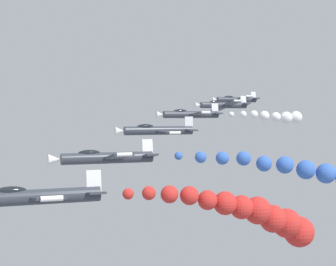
{
  "coord_description": "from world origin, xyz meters",
  "views": [
    {
      "loc": [
        -61.81,
        22.87,
        80.34
      ],
      "look_at": [
        0.0,
        0.0,
        78.0
      ],
      "focal_mm": 55.93,
      "sensor_mm": 36.0,
      "label": 1
    }
  ],
  "objects_px": {
    "airplane_high_slot": "(236,100)",
    "airplane_left_inner": "(35,197)",
    "airplane_trailing": "(223,105)",
    "airplane_right_outer": "(190,114)",
    "airplane_left_outer": "(157,130)",
    "airplane_right_inner": "(106,158)"
  },
  "relations": [
    {
      "from": "airplane_high_slot",
      "to": "airplane_left_inner",
      "type": "bearing_deg",
      "value": 141.83
    },
    {
      "from": "airplane_trailing",
      "to": "airplane_high_slot",
      "type": "bearing_deg",
      "value": -35.84
    },
    {
      "from": "airplane_left_inner",
      "to": "airplane_high_slot",
      "type": "relative_size",
      "value": 1.0
    },
    {
      "from": "airplane_left_inner",
      "to": "airplane_right_outer",
      "type": "xyz_separation_m",
      "value": [
        36.75,
        -27.32,
        5.85
      ]
    },
    {
      "from": "airplane_left_inner",
      "to": "airplane_left_outer",
      "type": "relative_size",
      "value": 1.0
    },
    {
      "from": "airplane_left_inner",
      "to": "airplane_trailing",
      "type": "xyz_separation_m",
      "value": [
        47.68,
        -38.34,
        7.53
      ]
    },
    {
      "from": "airplane_left_outer",
      "to": "airplane_right_inner",
      "type": "bearing_deg",
      "value": 142.89
    },
    {
      "from": "airplane_left_inner",
      "to": "airplane_right_outer",
      "type": "height_order",
      "value": "airplane_right_outer"
    },
    {
      "from": "airplane_trailing",
      "to": "airplane_high_slot",
      "type": "xyz_separation_m",
      "value": [
        13.39,
        -9.67,
        1.46
      ]
    },
    {
      "from": "airplane_left_inner",
      "to": "airplane_high_slot",
      "type": "bearing_deg",
      "value": -38.17
    },
    {
      "from": "airplane_trailing",
      "to": "airplane_right_outer",
      "type": "bearing_deg",
      "value": 134.76
    },
    {
      "from": "airplane_left_outer",
      "to": "airplane_high_slot",
      "type": "bearing_deg",
      "value": -39.65
    },
    {
      "from": "airplane_left_inner",
      "to": "airplane_left_outer",
      "type": "bearing_deg",
      "value": -35.87
    },
    {
      "from": "airplane_left_outer",
      "to": "airplane_right_outer",
      "type": "height_order",
      "value": "airplane_right_outer"
    },
    {
      "from": "airplane_right_inner",
      "to": "airplane_left_outer",
      "type": "relative_size",
      "value": 1.0
    },
    {
      "from": "airplane_right_outer",
      "to": "airplane_high_slot",
      "type": "relative_size",
      "value": 1.0
    },
    {
      "from": "airplane_right_inner",
      "to": "airplane_left_outer",
      "type": "distance_m",
      "value": 16.36
    },
    {
      "from": "airplane_left_inner",
      "to": "airplane_trailing",
      "type": "relative_size",
      "value": 1.0
    },
    {
      "from": "airplane_right_outer",
      "to": "airplane_trailing",
      "type": "xyz_separation_m",
      "value": [
        10.93,
        -11.02,
        1.68
      ]
    },
    {
      "from": "airplane_left_outer",
      "to": "airplane_left_inner",
      "type": "bearing_deg",
      "value": 144.13
    },
    {
      "from": "airplane_right_inner",
      "to": "airplane_right_outer",
      "type": "height_order",
      "value": "airplane_right_outer"
    },
    {
      "from": "airplane_left_inner",
      "to": "airplane_trailing",
      "type": "distance_m",
      "value": 61.64
    }
  ]
}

